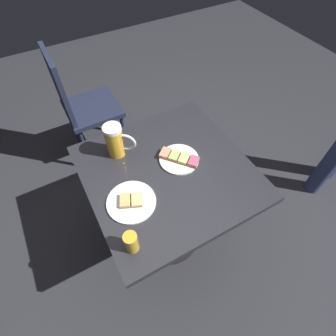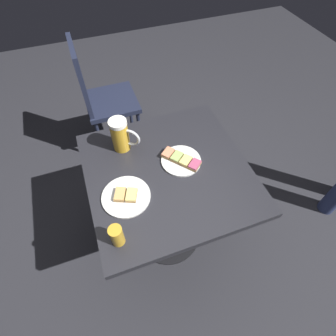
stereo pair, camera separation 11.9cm
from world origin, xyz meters
name	(u,v)px [view 1 (the left image)]	position (x,y,z in m)	size (l,w,h in m)	color
ground_plane	(168,233)	(0.00, 0.00, 0.00)	(6.00, 6.00, 0.00)	#28282D
cafe_table	(168,188)	(0.00, 0.00, 0.58)	(0.77, 0.77, 0.73)	black
plate_near	(179,158)	(0.03, -0.08, 0.74)	(0.20, 0.20, 0.03)	white
plate_far	(131,201)	(-0.08, 0.22, 0.74)	(0.22, 0.22, 0.03)	white
beer_mug	(116,141)	(0.22, 0.17, 0.82)	(0.11, 0.13, 0.18)	gold
beer_glass_small	(131,242)	(-0.26, 0.30, 0.78)	(0.05, 0.05, 0.10)	gold
cafe_chair	(81,103)	(0.97, 0.18, 0.52)	(0.38, 0.38, 0.92)	#1E2338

